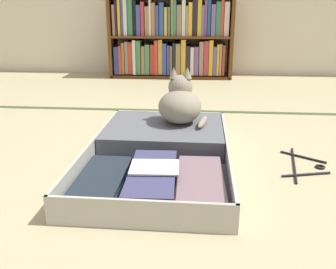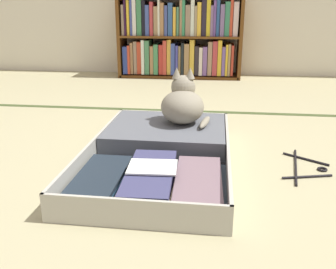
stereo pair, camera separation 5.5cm
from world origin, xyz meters
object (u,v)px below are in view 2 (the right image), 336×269
black_cat (183,104)px  clothes_hanger (305,167)px  open_suitcase (162,149)px  bookshelf (180,38)px

black_cat → clothes_hanger: size_ratio=0.71×
open_suitcase → clothes_hanger: (0.61, -0.04, -0.04)m
bookshelf → clothes_hanger: (0.72, -2.09, -0.36)m
open_suitcase → black_cat: black_cat is taller
bookshelf → open_suitcase: 2.08m
bookshelf → clothes_hanger: bookshelf is taller
bookshelf → black_cat: 1.83m
black_cat → clothes_hanger: 0.63m
bookshelf → black_cat: size_ratio=4.31×
bookshelf → open_suitcase: bookshelf is taller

